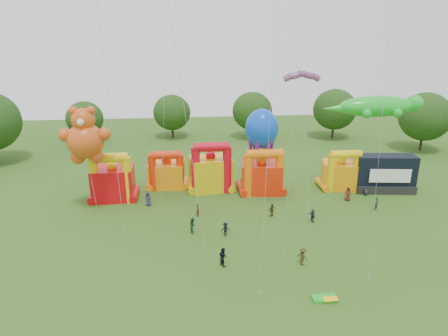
{
  "coord_description": "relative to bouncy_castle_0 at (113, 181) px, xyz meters",
  "views": [
    {
      "loc": [
        -5.98,
        -24.21,
        20.82
      ],
      "look_at": [
        -1.67,
        18.0,
        6.53
      ],
      "focal_mm": 32.0,
      "sensor_mm": 36.0,
      "label": 1
    }
  ],
  "objects": [
    {
      "name": "diamond_kites",
      "position": [
        17.25,
        -14.29,
        11.67
      ],
      "size": [
        21.58,
        17.56,
        33.6
      ],
      "color": "red",
      "rests_on": "ground"
    },
    {
      "name": "spectator_2",
      "position": [
        10.11,
        -10.5,
        -1.68
      ],
      "size": [
        0.78,
        0.94,
        1.73
      ],
      "primitive_type": "imported",
      "rotation": [
        0.0,
        0.0,
        1.74
      ],
      "color": "#193F2E",
      "rests_on": "ground"
    },
    {
      "name": "folded_kite_bundle",
      "position": [
        20.63,
        -23.43,
        -2.41
      ],
      "size": [
        2.01,
        1.11,
        0.31
      ],
      "color": "green",
      "rests_on": "ground"
    },
    {
      "name": "teddy_bear_kite",
      "position": [
        -2.03,
        -3.4,
        5.96
      ],
      "size": [
        5.99,
        4.25,
        13.08
      ],
      "color": "#CD4C16",
      "rests_on": "ground"
    },
    {
      "name": "bouncy_castle_2",
      "position": [
        13.02,
        2.14,
        0.17
      ],
      "size": [
        6.11,
        5.22,
        7.19
      ],
      "color": "gold",
      "rests_on": "ground"
    },
    {
      "name": "spectator_0",
      "position": [
        4.65,
        -2.66,
        -1.63
      ],
      "size": [
        1.01,
        0.79,
        1.83
      ],
      "primitive_type": "imported",
      "rotation": [
        0.0,
        0.0,
        -0.26
      ],
      "color": "#2D2944",
      "rests_on": "ground"
    },
    {
      "name": "bouncy_castle_1",
      "position": [
        6.86,
        3.79,
        -0.39
      ],
      "size": [
        5.3,
        4.43,
        5.65
      ],
      "color": "orange",
      "rests_on": "ground"
    },
    {
      "name": "spectator_4",
      "position": [
        19.65,
        -7.37,
        -1.7
      ],
      "size": [
        1.05,
        0.88,
        1.69
      ],
      "primitive_type": "imported",
      "rotation": [
        0.0,
        0.0,
        3.71
      ],
      "color": "#453B1B",
      "rests_on": "ground"
    },
    {
      "name": "spectator_3",
      "position": [
        13.59,
        -11.62,
        -1.76
      ],
      "size": [
        1.07,
        0.69,
        1.57
      ],
      "primitive_type": "imported",
      "rotation": [
        0.0,
        0.0,
        3.25
      ],
      "color": "black",
      "rests_on": "ground"
    },
    {
      "name": "spectator_8",
      "position": [
        12.76,
        -17.39,
        -1.62
      ],
      "size": [
        1.05,
        1.12,
        1.84
      ],
      "primitive_type": "imported",
      "rotation": [
        0.0,
        0.0,
        2.1
      ],
      "color": "black",
      "rests_on": "ground"
    },
    {
      "name": "ground",
      "position": [
        15.5,
        -25.92,
        -2.54
      ],
      "size": [
        160.0,
        160.0,
        0.0
      ],
      "primitive_type": "plane",
      "color": "#315618",
      "rests_on": "ground"
    },
    {
      "name": "gecko_kite",
      "position": [
        35.51,
        1.19,
        7.87
      ],
      "size": [
        14.06,
        4.65,
        13.09
      ],
      "color": "green",
      "rests_on": "ground"
    },
    {
      "name": "bouncy_castle_3",
      "position": [
        19.88,
        0.48,
        -0.08
      ],
      "size": [
        5.93,
        4.98,
        6.5
      ],
      "color": "red",
      "rests_on": "ground"
    },
    {
      "name": "bouncy_castle_0",
      "position": [
        0.0,
        0.0,
        0.0
      ],
      "size": [
        5.34,
        4.3,
        6.71
      ],
      "color": "red",
      "rests_on": "ground"
    },
    {
      "name": "spectator_9",
      "position": [
        20.26,
        -18.06,
        -1.66
      ],
      "size": [
        1.22,
        1.3,
        1.76
      ],
      "primitive_type": "imported",
      "rotation": [
        0.0,
        0.0,
        2.24
      ],
      "color": "#373116",
      "rests_on": "ground"
    },
    {
      "name": "parafoil_kites",
      "position": [
        7.81,
        -9.91,
        11.41
      ],
      "size": [
        25.56,
        10.13,
        31.0
      ],
      "color": "red",
      "rests_on": "ground"
    },
    {
      "name": "stage_trailer",
      "position": [
        36.91,
        -0.72,
        -0.06
      ],
      "size": [
        8.32,
        3.98,
        5.15
      ],
      "color": "black",
      "rests_on": "ground"
    },
    {
      "name": "spectator_6",
      "position": [
        30.59,
        -3.69,
        -1.6
      ],
      "size": [
        1.09,
        0.95,
        1.89
      ],
      "primitive_type": "imported",
      "rotation": [
        0.0,
        0.0,
        5.82
      ],
      "color": "#502116",
      "rests_on": "ground"
    },
    {
      "name": "tree_ring",
      "position": [
        14.29,
        -25.3,
        3.71
      ],
      "size": [
        125.64,
        127.76,
        12.07
      ],
      "color": "#352314",
      "rests_on": "ground"
    },
    {
      "name": "spectator_5",
      "position": [
        24.03,
        -9.24,
        -1.77
      ],
      "size": [
        0.79,
        1.5,
        1.55
      ],
      "primitive_type": "imported",
      "rotation": [
        0.0,
        0.0,
        4.96
      ],
      "color": "#2B2F49",
      "rests_on": "ground"
    },
    {
      "name": "octopus_kite",
      "position": [
        19.74,
        1.22,
        5.22
      ],
      "size": [
        4.44,
        4.44,
        11.55
      ],
      "color": "blue",
      "rests_on": "ground"
    },
    {
      "name": "spectator_1",
      "position": [
        10.83,
        -6.4,
        -1.76
      ],
      "size": [
        0.54,
        0.66,
        1.57
      ],
      "primitive_type": "imported",
      "rotation": [
        0.0,
        0.0,
        1.25
      ],
      "color": "#592819",
      "rests_on": "ground"
    },
    {
      "name": "spectator_7",
      "position": [
        32.95,
        -6.87,
        -1.7
      ],
      "size": [
        0.73,
        0.7,
        1.68
      ],
      "primitive_type": "imported",
      "rotation": [
        0.0,
        0.0,
        0.69
      ],
      "color": "#163922",
      "rests_on": "ground"
    },
    {
      "name": "bouncy_castle_4",
      "position": [
        31.17,
        0.77,
        -0.29
      ],
      "size": [
        5.52,
        4.81,
        5.91
      ],
      "color": "orange",
      "rests_on": "ground"
    }
  ]
}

